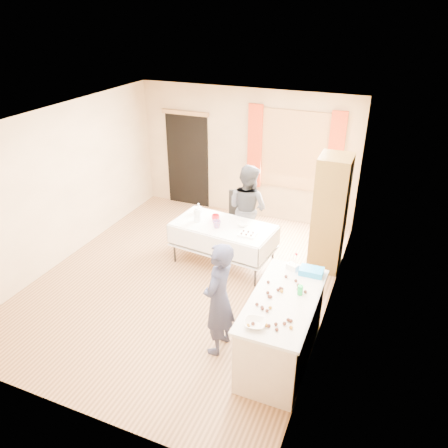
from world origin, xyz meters
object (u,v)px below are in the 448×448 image
at_px(girl, 219,299).
at_px(woman, 248,208).
at_px(cabinet, 330,214).
at_px(counter, 282,329).
at_px(party_table, 223,241).
at_px(chair, 239,226).

relative_size(girl, woman, 0.97).
bearing_deg(girl, cabinet, 162.59).
bearing_deg(counter, party_table, 130.45).
height_order(counter, party_table, counter).
distance_m(cabinet, girl, 2.69).
bearing_deg(party_table, chair, 99.42).
bearing_deg(counter, chair, 120.40).
distance_m(chair, woman, 0.61).
relative_size(party_table, girl, 1.15).
xyz_separation_m(counter, chair, (-1.57, 2.67, -0.17)).
xyz_separation_m(counter, girl, (-0.78, -0.14, 0.32)).
bearing_deg(girl, counter, 101.83).
height_order(cabinet, girl, cabinet).
xyz_separation_m(cabinet, girl, (-0.88, -2.54, -0.20)).
bearing_deg(cabinet, girl, -109.10).
distance_m(cabinet, chair, 1.82).
xyz_separation_m(cabinet, woman, (-1.43, 0.05, -0.18)).
bearing_deg(party_table, counter, -43.44).
distance_m(counter, woman, 2.80).
bearing_deg(party_table, girl, -62.89).
xyz_separation_m(party_table, woman, (0.19, 0.67, 0.35)).
distance_m(party_table, chair, 0.91).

